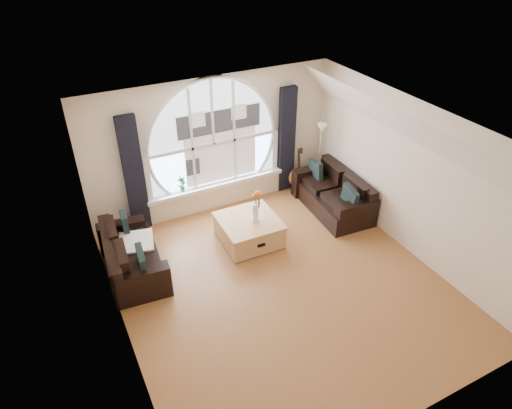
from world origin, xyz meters
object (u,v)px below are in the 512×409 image
at_px(sofa_left, 132,253).
at_px(potted_plant, 182,184).
at_px(floor_lamp, 319,160).
at_px(guitar, 297,168).
at_px(coffee_chest, 249,230).
at_px(vase_flowers, 255,202).
at_px(sofa_right, 333,193).

bearing_deg(sofa_left, potted_plant, 47.93).
relative_size(floor_lamp, guitar, 1.51).
relative_size(sofa_left, coffee_chest, 1.59).
relative_size(vase_flowers, potted_plant, 2.15).
distance_m(sofa_right, guitar, 1.04).
xyz_separation_m(coffee_chest, floor_lamp, (2.07, 0.87, 0.54)).
height_order(sofa_left, coffee_chest, sofa_left).
bearing_deg(vase_flowers, guitar, 37.13).
bearing_deg(guitar, floor_lamp, -28.86).
bearing_deg(vase_flowers, coffee_chest, 143.66).
bearing_deg(sofa_right, coffee_chest, -171.09).
xyz_separation_m(sofa_left, sofa_right, (4.09, 0.05, 0.00)).
bearing_deg(sofa_left, sofa_right, 5.90).
height_order(sofa_right, guitar, guitar).
relative_size(sofa_right, coffee_chest, 1.67).
height_order(vase_flowers, guitar, vase_flowers).
distance_m(sofa_right, coffee_chest, 1.99).
relative_size(sofa_left, vase_flowers, 2.38).
bearing_deg(floor_lamp, guitar, 137.58).
distance_m(vase_flowers, floor_lamp, 2.19).
distance_m(floor_lamp, guitar, 0.53).
height_order(coffee_chest, guitar, guitar).
distance_m(coffee_chest, potted_plant, 1.63).
bearing_deg(floor_lamp, potted_plant, 170.24).
relative_size(guitar, potted_plant, 3.26).
relative_size(coffee_chest, potted_plant, 3.23).
bearing_deg(sofa_right, guitar, 107.19).
xyz_separation_m(floor_lamp, guitar, (-0.33, 0.30, -0.27)).
relative_size(sofa_left, potted_plant, 5.13).
height_order(sofa_right, potted_plant, potted_plant).
height_order(coffee_chest, vase_flowers, vase_flowers).
height_order(sofa_left, vase_flowers, vase_flowers).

